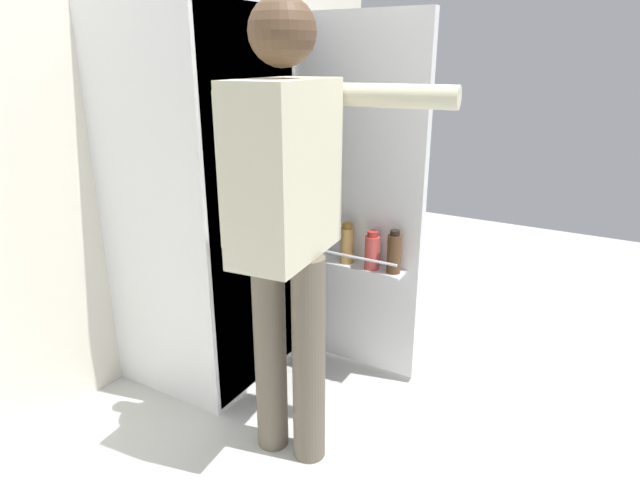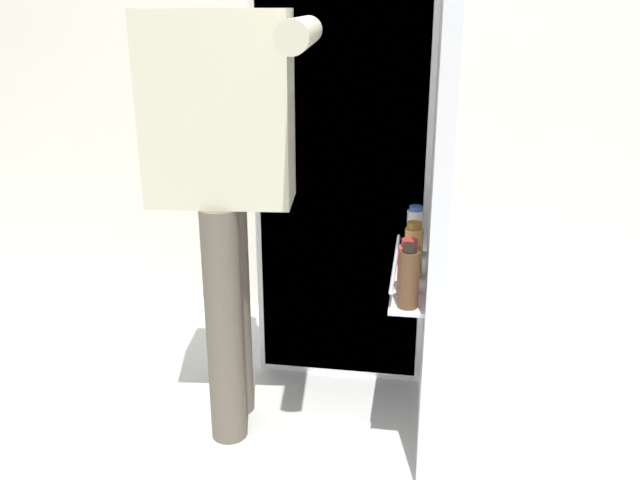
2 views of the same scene
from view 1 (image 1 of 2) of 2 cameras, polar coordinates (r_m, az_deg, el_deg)
The scene contains 4 objects.
ground_plane at distance 2.49m, azimuth -1.34°, elevation -16.39°, with size 6.34×6.34×0.00m, color silver.
kitchen_wall at distance 2.62m, azimuth -19.21°, elevation 14.75°, with size 4.40×0.10×2.58m, color silver.
refrigerator at distance 2.42m, azimuth -11.32°, elevation 4.11°, with size 0.69×1.22×1.67m.
person at distance 1.76m, azimuth -3.55°, elevation 3.63°, with size 0.59×0.72×1.62m.
Camera 1 is at (-1.73, -1.06, 1.44)m, focal length 29.59 mm.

